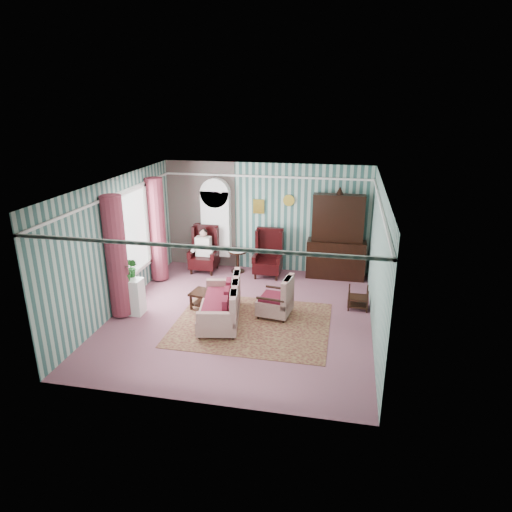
% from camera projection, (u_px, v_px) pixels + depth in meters
% --- Properties ---
extents(floor, '(6.00, 6.00, 0.00)m').
position_uv_depth(floor, '(241.00, 317.00, 9.87)').
color(floor, '#8C5162').
rests_on(floor, ground).
extents(room_shell, '(5.53, 6.02, 2.91)m').
position_uv_depth(room_shell, '(213.00, 224.00, 9.49)').
color(room_shell, '#35615A').
rests_on(room_shell, ground).
extents(bookcase, '(0.80, 0.28, 2.24)m').
position_uv_depth(bookcase, '(216.00, 228.00, 12.38)').
color(bookcase, white).
rests_on(bookcase, floor).
extents(dresser_hutch, '(1.50, 0.56, 2.36)m').
position_uv_depth(dresser_hutch, '(337.00, 234.00, 11.65)').
color(dresser_hutch, black).
rests_on(dresser_hutch, floor).
extents(wingback_left, '(0.76, 0.80, 1.25)m').
position_uv_depth(wingback_left, '(204.00, 249.00, 12.23)').
color(wingback_left, black).
rests_on(wingback_left, floor).
extents(wingback_right, '(0.76, 0.80, 1.25)m').
position_uv_depth(wingback_right, '(268.00, 254.00, 11.91)').
color(wingback_right, black).
rests_on(wingback_right, floor).
extents(seated_woman, '(0.44, 0.40, 1.18)m').
position_uv_depth(seated_woman, '(204.00, 251.00, 12.24)').
color(seated_woman, beige).
rests_on(seated_woman, floor).
extents(round_side_table, '(0.50, 0.50, 0.60)m').
position_uv_depth(round_side_table, '(238.00, 261.00, 12.31)').
color(round_side_table, black).
rests_on(round_side_table, floor).
extents(nest_table, '(0.45, 0.38, 0.54)m').
position_uv_depth(nest_table, '(358.00, 298.00, 10.16)').
color(nest_table, black).
rests_on(nest_table, floor).
extents(plant_stand, '(0.55, 0.35, 0.80)m').
position_uv_depth(plant_stand, '(131.00, 296.00, 9.91)').
color(plant_stand, silver).
rests_on(plant_stand, floor).
extents(rug, '(3.20, 2.60, 0.01)m').
position_uv_depth(rug, '(252.00, 324.00, 9.54)').
color(rug, '#49181D').
rests_on(rug, floor).
extents(sofa, '(1.42, 1.97, 1.06)m').
position_uv_depth(sofa, '(219.00, 298.00, 9.52)').
color(sofa, beige).
rests_on(sofa, floor).
extents(floral_armchair, '(0.99, 0.87, 1.06)m').
position_uv_depth(floral_armchair, '(275.00, 293.00, 9.75)').
color(floral_armchair, beige).
rests_on(floral_armchair, floor).
extents(coffee_table, '(0.96, 0.64, 0.39)m').
position_uv_depth(coffee_table, '(211.00, 301.00, 10.16)').
color(coffee_table, black).
rests_on(coffee_table, floor).
extents(potted_plant_a, '(0.41, 0.37, 0.40)m').
position_uv_depth(potted_plant_a, '(126.00, 272.00, 9.63)').
color(potted_plant_a, '#21561B').
rests_on(potted_plant_a, plant_stand).
extents(potted_plant_b, '(0.29, 0.26, 0.43)m').
position_uv_depth(potted_plant_b, '(132.00, 268.00, 9.83)').
color(potted_plant_b, '#1F4A17').
rests_on(potted_plant_b, plant_stand).
extents(potted_plant_c, '(0.26, 0.26, 0.42)m').
position_uv_depth(potted_plant_c, '(125.00, 270.00, 9.73)').
color(potted_plant_c, '#214917').
rests_on(potted_plant_c, plant_stand).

